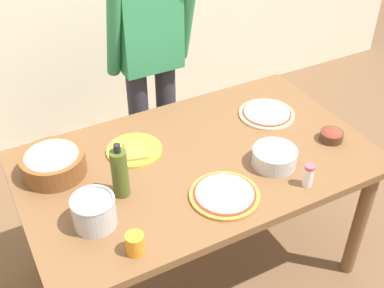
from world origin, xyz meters
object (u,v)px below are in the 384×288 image
(person_cook, at_px, (149,52))
(popcorn_bowl, at_px, (53,162))
(small_sauce_bowl, at_px, (332,135))
(cup_orange, at_px, (135,244))
(dining_table, at_px, (197,174))
(salt_shaker, at_px, (308,175))
(olive_oil_bottle, at_px, (120,173))
(pizza_raw_on_board, at_px, (267,114))
(plate_with_slice, at_px, (134,150))
(pizza_cooked_on_tray, at_px, (225,195))
(steel_pot, at_px, (94,211))
(mixing_bowl_steel, at_px, (274,157))

(person_cook, bearing_deg, popcorn_bowl, -142.28)
(small_sauce_bowl, distance_m, cup_orange, 1.12)
(dining_table, height_order, popcorn_bowl, popcorn_bowl)
(person_cook, relative_size, salt_shaker, 15.28)
(olive_oil_bottle, bearing_deg, salt_shaker, -24.10)
(person_cook, relative_size, pizza_raw_on_board, 5.64)
(dining_table, bearing_deg, popcorn_bowl, 160.98)
(plate_with_slice, bearing_deg, olive_oil_bottle, -122.95)
(small_sauce_bowl, relative_size, cup_orange, 1.29)
(pizza_cooked_on_tray, relative_size, small_sauce_bowl, 2.70)
(pizza_cooked_on_tray, distance_m, salt_shaker, 0.37)
(popcorn_bowl, distance_m, steel_pot, 0.38)
(person_cook, distance_m, mixing_bowl_steel, 0.98)
(mixing_bowl_steel, relative_size, salt_shaker, 1.89)
(mixing_bowl_steel, xyz_separation_m, steel_pot, (-0.83, 0.03, 0.03))
(dining_table, height_order, olive_oil_bottle, olive_oil_bottle)
(salt_shaker, bearing_deg, pizza_raw_on_board, 73.11)
(mixing_bowl_steel, bearing_deg, pizza_raw_on_board, 59.46)
(popcorn_bowl, relative_size, cup_orange, 3.29)
(pizza_raw_on_board, xyz_separation_m, steel_pot, (-1.03, -0.32, 0.06))
(steel_pot, bearing_deg, person_cook, 54.85)
(pizza_cooked_on_tray, distance_m, mixing_bowl_steel, 0.32)
(small_sauce_bowl, bearing_deg, pizza_raw_on_board, 114.76)
(person_cook, distance_m, small_sauce_bowl, 1.08)
(small_sauce_bowl, xyz_separation_m, salt_shaker, (-0.31, -0.20, 0.02))
(popcorn_bowl, height_order, small_sauce_bowl, popcorn_bowl)
(pizza_raw_on_board, bearing_deg, popcorn_bowl, 176.84)
(popcorn_bowl, bearing_deg, pizza_cooked_on_tray, -39.63)
(small_sauce_bowl, bearing_deg, salt_shaker, -146.58)
(dining_table, height_order, pizza_raw_on_board, pizza_raw_on_board)
(mixing_bowl_steel, bearing_deg, popcorn_bowl, 155.51)
(steel_pot, bearing_deg, plate_with_slice, 48.69)
(mixing_bowl_steel, distance_m, olive_oil_bottle, 0.69)
(dining_table, xyz_separation_m, steel_pot, (-0.54, -0.17, 0.16))
(mixing_bowl_steel, xyz_separation_m, olive_oil_bottle, (-0.67, 0.14, 0.07))
(dining_table, bearing_deg, salt_shaker, -49.06)
(dining_table, xyz_separation_m, plate_with_slice, (-0.23, 0.18, 0.10))
(mixing_bowl_steel, relative_size, steel_pot, 1.15)
(popcorn_bowl, bearing_deg, small_sauce_bowl, -17.17)
(olive_oil_bottle, bearing_deg, pizza_cooked_on_tray, -30.37)
(dining_table, distance_m, pizza_cooked_on_tray, 0.29)
(dining_table, relative_size, cup_orange, 18.82)
(person_cook, xyz_separation_m, olive_oil_bottle, (-0.50, -0.81, -0.07))
(pizza_cooked_on_tray, distance_m, plate_with_slice, 0.51)
(salt_shaker, bearing_deg, mixing_bowl_steel, 103.29)
(steel_pot, bearing_deg, mixing_bowl_steel, -1.80)
(person_cook, bearing_deg, small_sauce_bowl, -60.46)
(plate_with_slice, relative_size, steel_pot, 1.50)
(plate_with_slice, bearing_deg, dining_table, -38.37)
(person_cook, distance_m, olive_oil_bottle, 0.96)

